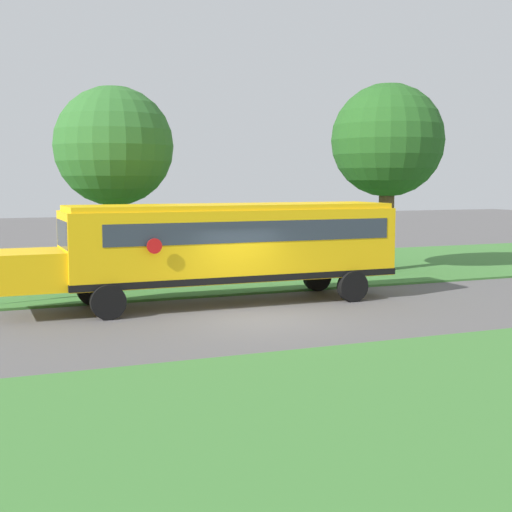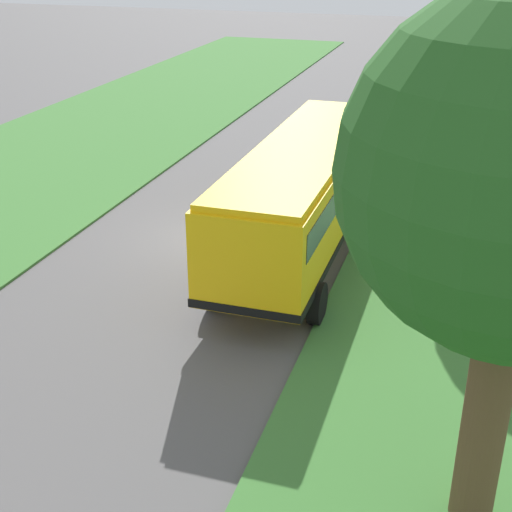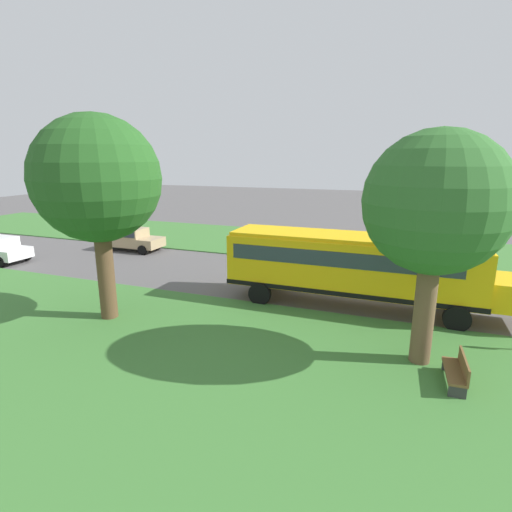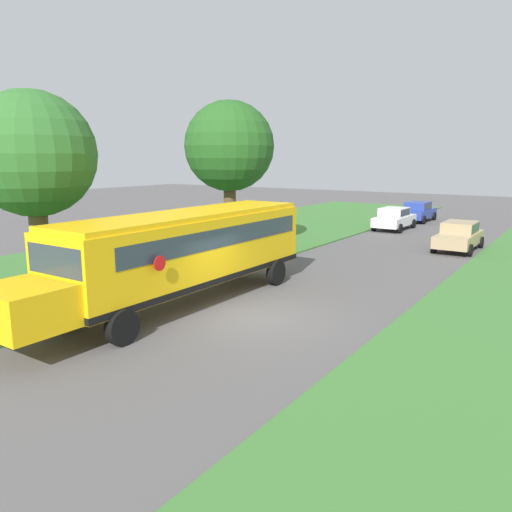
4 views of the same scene
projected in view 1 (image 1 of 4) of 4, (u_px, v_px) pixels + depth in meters
The scene contains 7 objects.
ground_plane at pixel (258, 319), 20.18m from camera, with size 120.00×120.00×0.00m, color #565454.
grass_verge at pixel (165, 274), 29.38m from camera, with size 12.00×80.00×0.08m, color #3D7533.
grass_far_side at pixel (463, 413), 11.89m from camera, with size 10.00×80.00×0.07m, color #3D7533.
school_bus at pixel (224, 243), 22.49m from camera, with size 2.85×12.42×3.16m.
oak_tree_beside_bus at pixel (116, 148), 25.21m from camera, with size 4.22×4.22×7.22m.
oak_tree_roadside_mid at pixel (389, 143), 30.07m from camera, with size 4.76×4.76×7.98m.
park_bench at pixel (85, 274), 26.25m from camera, with size 1.62×0.56×0.92m.
Camera 1 is at (18.38, -7.58, 3.90)m, focal length 50.00 mm.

